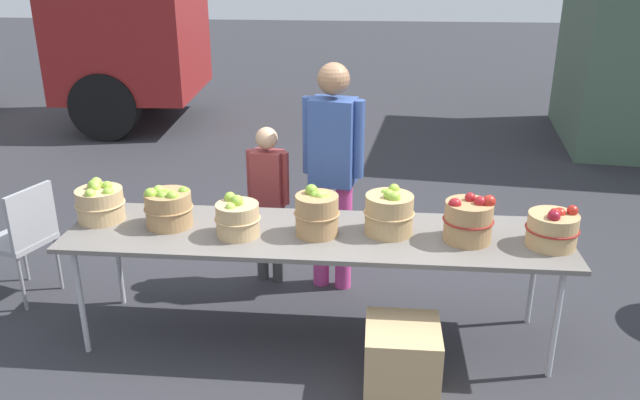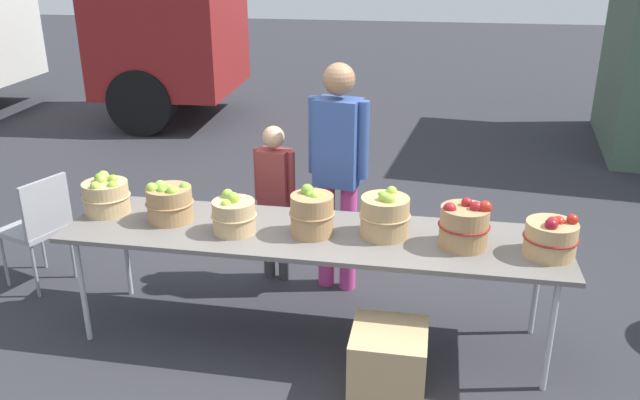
% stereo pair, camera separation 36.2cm
% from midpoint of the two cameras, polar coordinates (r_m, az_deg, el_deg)
% --- Properties ---
extents(ground_plane, '(40.00, 40.00, 0.00)m').
position_cam_midpoint_polar(ground_plane, '(4.34, -2.80, -12.02)').
color(ground_plane, '#2D2D33').
extents(market_table, '(3.10, 0.76, 0.75)m').
position_cam_midpoint_polar(market_table, '(3.99, -2.99, -3.40)').
color(market_table, slate).
rests_on(market_table, ground).
extents(apple_basket_green_0, '(0.32, 0.32, 0.27)m').
position_cam_midpoint_polar(apple_basket_green_0, '(4.41, -21.23, -0.26)').
color(apple_basket_green_0, tan).
rests_on(apple_basket_green_0, market_table).
extents(apple_basket_green_1, '(0.31, 0.31, 0.27)m').
position_cam_midpoint_polar(apple_basket_green_1, '(4.18, -15.77, -0.69)').
color(apple_basket_green_1, '#A87F51').
rests_on(apple_basket_green_1, market_table).
extents(apple_basket_green_2, '(0.28, 0.28, 0.26)m').
position_cam_midpoint_polar(apple_basket_green_2, '(3.95, -9.98, -1.63)').
color(apple_basket_green_2, tan).
rests_on(apple_basket_green_2, market_table).
extents(apple_basket_green_3, '(0.28, 0.28, 0.31)m').
position_cam_midpoint_polar(apple_basket_green_3, '(3.90, -2.93, -1.24)').
color(apple_basket_green_3, '#A87F51').
rests_on(apple_basket_green_3, market_table).
extents(apple_basket_green_4, '(0.31, 0.31, 0.30)m').
position_cam_midpoint_polar(apple_basket_green_4, '(3.92, 3.55, -1.19)').
color(apple_basket_green_4, tan).
rests_on(apple_basket_green_4, market_table).
extents(apple_basket_red_0, '(0.30, 0.30, 0.30)m').
position_cam_midpoint_polar(apple_basket_red_0, '(3.88, 10.49, -1.82)').
color(apple_basket_red_0, '#A87F51').
rests_on(apple_basket_red_0, market_table).
extents(apple_basket_red_1, '(0.31, 0.31, 0.25)m').
position_cam_midpoint_polar(apple_basket_red_1, '(3.93, 17.55, -2.49)').
color(apple_basket_red_1, tan).
rests_on(apple_basket_red_1, market_table).
extents(vendor_adult, '(0.44, 0.28, 1.68)m').
position_cam_midpoint_polar(vendor_adult, '(4.53, -1.13, 3.46)').
color(vendor_adult, '#CC3F8C').
rests_on(vendor_adult, ground).
extents(child_customer, '(0.32, 0.19, 1.21)m').
position_cam_midpoint_polar(child_customer, '(4.74, -6.81, 0.58)').
color(child_customer, '#3F3F3F').
rests_on(child_customer, ground).
extents(folding_chair, '(0.51, 0.51, 0.86)m').
position_cam_midpoint_polar(folding_chair, '(5.09, -26.75, -2.70)').
color(folding_chair, '#99999E').
rests_on(folding_chair, ground).
extents(produce_crate, '(0.42, 0.42, 0.42)m').
position_cam_midpoint_polar(produce_crate, '(3.77, 4.48, -14.00)').
color(produce_crate, tan).
rests_on(produce_crate, ground).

